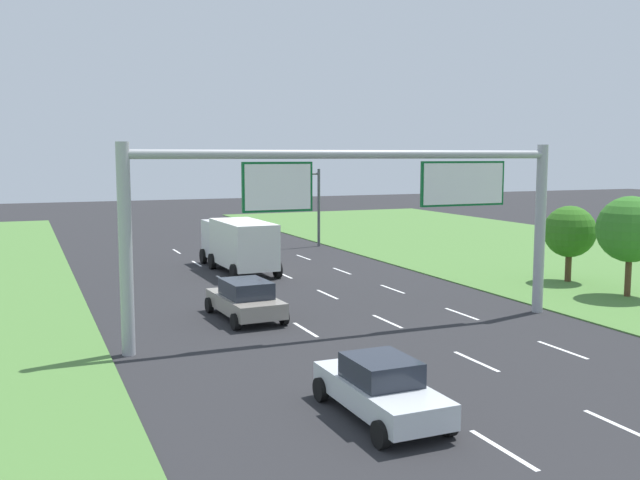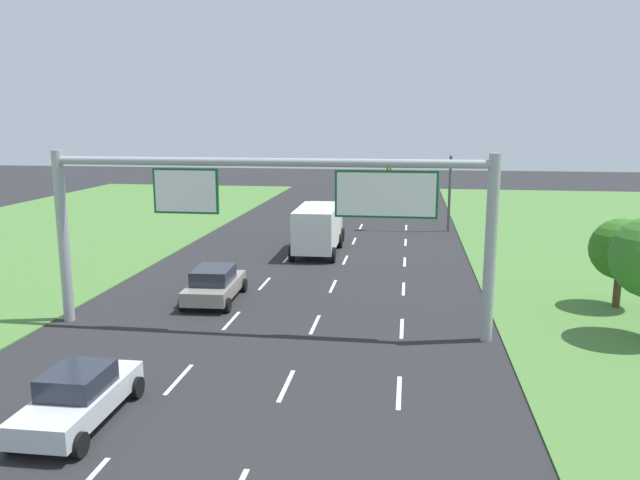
% 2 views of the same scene
% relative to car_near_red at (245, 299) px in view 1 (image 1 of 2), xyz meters
% --- Properties ---
extents(lane_dashes_inner_left, '(0.14, 62.40, 0.01)m').
position_rel_car_near_red_xyz_m(lane_dashes_inner_left, '(1.55, -8.65, -0.80)').
color(lane_dashes_inner_left, white).
rests_on(lane_dashes_inner_left, ground_plane).
extents(lane_dashes_inner_right, '(0.14, 62.40, 0.01)m').
position_rel_car_near_red_xyz_m(lane_dashes_inner_right, '(5.05, -8.65, -0.80)').
color(lane_dashes_inner_right, white).
rests_on(lane_dashes_inner_right, ground_plane).
extents(lane_dashes_slip, '(0.14, 62.40, 0.01)m').
position_rel_car_near_red_xyz_m(lane_dashes_slip, '(8.55, -8.65, -0.80)').
color(lane_dashes_slip, white).
rests_on(lane_dashes_slip, ground_plane).
extents(car_near_red, '(2.40, 4.55, 1.58)m').
position_rel_car_near_red_xyz_m(car_near_red, '(0.00, 0.00, 0.00)').
color(car_near_red, gray).
rests_on(car_near_red, ground_plane).
extents(car_lead_silver, '(2.05, 4.50, 1.55)m').
position_rel_car_near_red_xyz_m(car_lead_silver, '(-0.06, -11.82, -0.04)').
color(car_lead_silver, silver).
rests_on(car_lead_silver, ground_plane).
extents(box_truck, '(2.78, 7.88, 2.92)m').
position_rel_car_near_red_xyz_m(box_truck, '(3.14, 11.75, 0.81)').
color(box_truck, silver).
rests_on(box_truck, ground_plane).
extents(sign_gantry, '(17.24, 0.44, 7.00)m').
position_rel_car_near_red_xyz_m(sign_gantry, '(3.65, -3.57, 4.09)').
color(sign_gantry, '#9EA0A5').
rests_on(sign_gantry, ground_plane).
extents(traffic_light_mast, '(4.76, 0.49, 5.60)m').
position_rel_car_near_red_xyz_m(traffic_light_mast, '(9.73, 20.18, 3.07)').
color(traffic_light_mast, '#47494F').
rests_on(traffic_light_mast, ground_plane).
extents(roadside_tree_mid, '(3.06, 3.06, 4.72)m').
position_rel_car_near_red_xyz_m(roadside_tree_mid, '(17.64, -2.69, 2.38)').
color(roadside_tree_mid, '#513823').
rests_on(roadside_tree_mid, ground_plane).
extents(roadside_tree_far, '(2.66, 2.66, 3.99)m').
position_rel_car_near_red_xyz_m(roadside_tree_far, '(17.87, 1.48, 1.85)').
color(roadside_tree_far, '#513823').
rests_on(roadside_tree_far, ground_plane).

